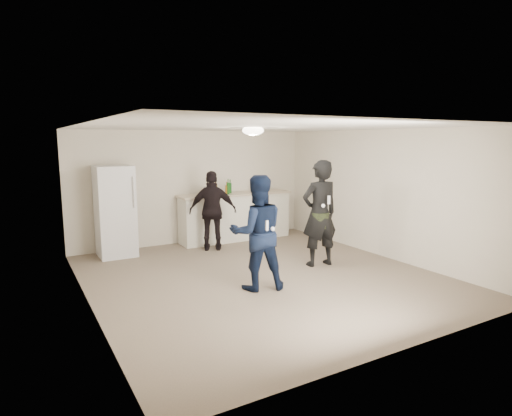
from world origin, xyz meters
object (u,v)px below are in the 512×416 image
counter (235,217)px  woman (320,213)px  spectator (213,211)px  fridge (115,211)px  shaker (205,191)px  man (257,233)px

counter → woman: woman is taller
woman → counter: bearing=-75.6°
woman → spectator: size_ratio=1.17×
woman → spectator: 2.35m
counter → spectator: (-0.84, -0.62, 0.31)m
fridge → shaker: bearing=6.0°
counter → fridge: bearing=-178.5°
fridge → shaker: 2.04m
counter → man: (-1.23, -3.14, 0.36)m
spectator → woman: bearing=146.9°
fridge → man: 3.41m
fridge → spectator: fridge is taller
counter → man: bearing=-111.4°
counter → woman: size_ratio=1.34×
shaker → counter: bearing=-11.5°
shaker → woman: bearing=-68.6°
shaker → man: bearing=-99.3°
counter → man: man is taller
man → woman: size_ratio=0.91×
shaker → man: man is taller
shaker → woman: woman is taller
shaker → woman: size_ratio=0.09×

